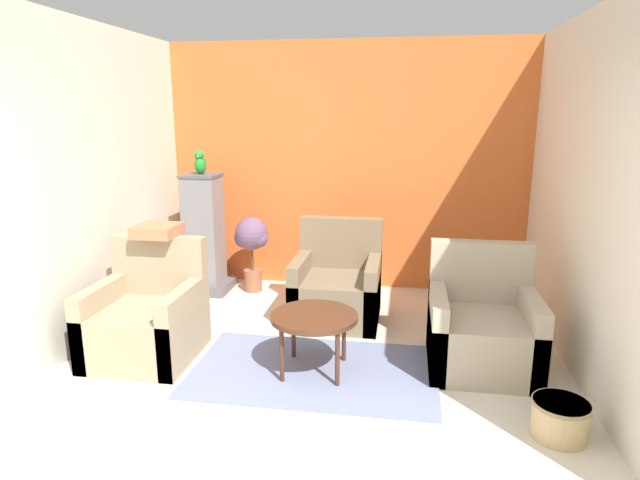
{
  "coord_description": "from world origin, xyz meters",
  "views": [
    {
      "loc": [
        0.7,
        -2.47,
        2.02
      ],
      "look_at": [
        0.0,
        1.8,
        0.98
      ],
      "focal_mm": 30.0,
      "sensor_mm": 36.0,
      "label": 1
    }
  ],
  "objects_px": {
    "armchair_left": "(147,321)",
    "potted_plant": "(251,241)",
    "wicker_basket": "(560,418)",
    "armchair_right": "(482,330)",
    "parrot": "(200,163)",
    "birdcage": "(204,238)",
    "coffee_table": "(314,320)",
    "armchair_middle": "(337,289)"
  },
  "relations": [
    {
      "from": "armchair_left",
      "to": "armchair_middle",
      "type": "xyz_separation_m",
      "value": [
        1.47,
        1.08,
        0.0
      ]
    },
    {
      "from": "armchair_right",
      "to": "birdcage",
      "type": "relative_size",
      "value": 0.72
    },
    {
      "from": "wicker_basket",
      "to": "coffee_table",
      "type": "bearing_deg",
      "value": 159.93
    },
    {
      "from": "armchair_left",
      "to": "armchair_right",
      "type": "height_order",
      "value": "same"
    },
    {
      "from": "armchair_right",
      "to": "wicker_basket",
      "type": "bearing_deg",
      "value": -68.35
    },
    {
      "from": "coffee_table",
      "to": "parrot",
      "type": "xyz_separation_m",
      "value": [
        -1.58,
        1.8,
        1.03
      ]
    },
    {
      "from": "potted_plant",
      "to": "armchair_right",
      "type": "bearing_deg",
      "value": -32.78
    },
    {
      "from": "armchair_left",
      "to": "potted_plant",
      "type": "bearing_deg",
      "value": 77.27
    },
    {
      "from": "potted_plant",
      "to": "coffee_table",
      "type": "bearing_deg",
      "value": -60.5
    },
    {
      "from": "armchair_left",
      "to": "birdcage",
      "type": "bearing_deg",
      "value": 94.75
    },
    {
      "from": "coffee_table",
      "to": "armchair_left",
      "type": "distance_m",
      "value": 1.45
    },
    {
      "from": "coffee_table",
      "to": "birdcage",
      "type": "distance_m",
      "value": 2.4
    },
    {
      "from": "wicker_basket",
      "to": "parrot",
      "type": "bearing_deg",
      "value": 143.62
    },
    {
      "from": "birdcage",
      "to": "wicker_basket",
      "type": "relative_size",
      "value": 3.73
    },
    {
      "from": "armchair_right",
      "to": "coffee_table",
      "type": "bearing_deg",
      "value": -166.19
    },
    {
      "from": "birdcage",
      "to": "potted_plant",
      "type": "relative_size",
      "value": 1.56
    },
    {
      "from": "coffee_table",
      "to": "potted_plant",
      "type": "xyz_separation_m",
      "value": [
        -1.04,
        1.84,
        0.15
      ]
    },
    {
      "from": "armchair_right",
      "to": "potted_plant",
      "type": "distance_m",
      "value": 2.82
    },
    {
      "from": "armchair_middle",
      "to": "parrot",
      "type": "xyz_separation_m",
      "value": [
        -1.62,
        0.64,
        1.16
      ]
    },
    {
      "from": "armchair_right",
      "to": "potted_plant",
      "type": "relative_size",
      "value": 1.12
    },
    {
      "from": "potted_plant",
      "to": "wicker_basket",
      "type": "xyz_separation_m",
      "value": [
        2.73,
        -2.46,
        -0.46
      ]
    },
    {
      "from": "armchair_left",
      "to": "armchair_middle",
      "type": "bearing_deg",
      "value": 36.23
    },
    {
      "from": "armchair_right",
      "to": "armchair_middle",
      "type": "height_order",
      "value": "same"
    },
    {
      "from": "birdcage",
      "to": "wicker_basket",
      "type": "bearing_deg",
      "value": -36.36
    },
    {
      "from": "armchair_middle",
      "to": "birdcage",
      "type": "relative_size",
      "value": 0.72
    },
    {
      "from": "potted_plant",
      "to": "armchair_left",
      "type": "bearing_deg",
      "value": -102.73
    },
    {
      "from": "armchair_left",
      "to": "parrot",
      "type": "xyz_separation_m",
      "value": [
        -0.14,
        1.72,
        1.16
      ]
    },
    {
      "from": "armchair_left",
      "to": "wicker_basket",
      "type": "relative_size",
      "value": 2.69
    },
    {
      "from": "coffee_table",
      "to": "parrot",
      "type": "relative_size",
      "value": 2.57
    },
    {
      "from": "birdcage",
      "to": "potted_plant",
      "type": "xyz_separation_m",
      "value": [
        0.54,
        0.05,
        -0.03
      ]
    },
    {
      "from": "armchair_left",
      "to": "armchair_right",
      "type": "distance_m",
      "value": 2.77
    },
    {
      "from": "armchair_left",
      "to": "potted_plant",
      "type": "distance_m",
      "value": 1.84
    },
    {
      "from": "wicker_basket",
      "to": "armchair_left",
      "type": "bearing_deg",
      "value": 167.59
    },
    {
      "from": "parrot",
      "to": "wicker_basket",
      "type": "height_order",
      "value": "parrot"
    },
    {
      "from": "armchair_left",
      "to": "armchair_right",
      "type": "bearing_deg",
      "value": 5.21
    },
    {
      "from": "potted_plant",
      "to": "wicker_basket",
      "type": "relative_size",
      "value": 2.39
    },
    {
      "from": "armchair_right",
      "to": "parrot",
      "type": "bearing_deg",
      "value": 153.1
    },
    {
      "from": "armchair_right",
      "to": "armchair_middle",
      "type": "bearing_deg",
      "value": 147.19
    },
    {
      "from": "coffee_table",
      "to": "armchair_right",
      "type": "relative_size",
      "value": 0.71
    },
    {
      "from": "armchair_middle",
      "to": "birdcage",
      "type": "height_order",
      "value": "birdcage"
    },
    {
      "from": "birdcage",
      "to": "parrot",
      "type": "relative_size",
      "value": 5.05
    },
    {
      "from": "coffee_table",
      "to": "armchair_right",
      "type": "height_order",
      "value": "armchair_right"
    }
  ]
}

